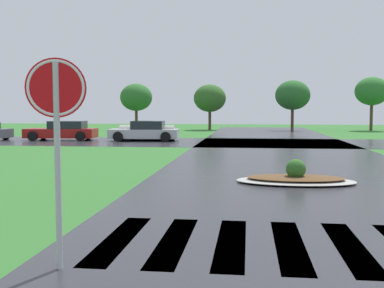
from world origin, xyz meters
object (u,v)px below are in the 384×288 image
(median_island, at_px, (296,178))
(car_silver_hatch, at_px, (145,132))
(car_white_sedan, at_px, (63,131))
(drainage_pipe_stack, at_px, (147,133))
(stop_sign, at_px, (57,113))

(median_island, distance_m, car_silver_hatch, 18.37)
(car_white_sedan, bearing_deg, drainage_pipe_stack, -176.79)
(car_white_sedan, bearing_deg, stop_sign, 107.41)
(drainage_pipe_stack, bearing_deg, car_silver_hatch, -87.69)
(median_island, xyz_separation_m, car_white_sedan, (-13.65, 16.48, 0.47))
(median_island, relative_size, car_white_sedan, 0.71)
(median_island, relative_size, car_silver_hatch, 0.73)
(car_silver_hatch, xyz_separation_m, car_white_sedan, (-5.61, -0.02, 0.00))
(car_silver_hatch, bearing_deg, stop_sign, 97.24)
(median_island, distance_m, drainage_pipe_stack, 19.08)
(stop_sign, xyz_separation_m, car_white_sedan, (-9.88, 24.05, -1.43))
(stop_sign, relative_size, car_white_sedan, 0.58)
(median_island, relative_size, drainage_pipe_stack, 0.89)
(car_white_sedan, bearing_deg, median_island, 124.71)
(car_silver_hatch, distance_m, drainage_pipe_stack, 0.79)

